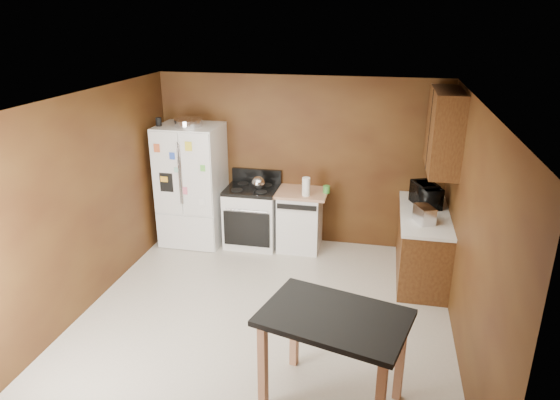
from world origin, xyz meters
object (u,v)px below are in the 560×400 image
(refrigerator, at_px, (192,185))
(gas_range, at_px, (252,215))
(green_canister, at_px, (327,189))
(pen_cup, at_px, (159,122))
(microwave, at_px, (426,196))
(roasting_pan, at_px, (188,123))
(island, at_px, (334,329))
(dishwasher, at_px, (300,219))
(kettle, at_px, (258,183))
(toaster, at_px, (424,214))
(paper_towel, at_px, (306,187))

(refrigerator, bearing_deg, gas_range, 3.81)
(green_canister, height_order, refrigerator, refrigerator)
(pen_cup, relative_size, microwave, 0.25)
(roasting_pan, relative_size, island, 0.29)
(dishwasher, bearing_deg, roasting_pan, -175.55)
(roasting_pan, relative_size, kettle, 2.03)
(refrigerator, distance_m, gas_range, 1.01)
(pen_cup, height_order, island, pen_cup)
(green_canister, relative_size, toaster, 0.37)
(kettle, distance_m, refrigerator, 1.02)
(microwave, height_order, gas_range, microwave)
(toaster, bearing_deg, green_canister, 123.24)
(green_canister, distance_m, dishwasher, 0.62)
(paper_towel, xyz_separation_m, microwave, (1.62, -0.07, 0.01))
(roasting_pan, relative_size, gas_range, 0.36)
(dishwasher, relative_size, island, 0.64)
(roasting_pan, xyz_separation_m, microwave, (3.33, -0.10, -0.82))
(gas_range, relative_size, island, 0.79)
(pen_cup, bearing_deg, microwave, -0.26)
(gas_range, xyz_separation_m, island, (1.55, -3.07, 0.31))
(pen_cup, distance_m, green_canister, 2.57)
(paper_towel, bearing_deg, kettle, 172.99)
(toaster, bearing_deg, island, -134.15)
(kettle, height_order, dishwasher, kettle)
(pen_cup, bearing_deg, paper_towel, 1.48)
(kettle, xyz_separation_m, microwave, (2.34, -0.16, 0.04))
(island, bearing_deg, dishwasher, 104.97)
(green_canister, bearing_deg, refrigerator, -177.10)
(dishwasher, bearing_deg, gas_range, -178.06)
(microwave, distance_m, gas_range, 2.52)
(roasting_pan, height_order, refrigerator, roasting_pan)
(paper_towel, xyz_separation_m, dishwasher, (-0.11, 0.16, -0.57))
(microwave, height_order, refrigerator, refrigerator)
(roasting_pan, height_order, gas_range, roasting_pan)
(kettle, bearing_deg, pen_cup, -174.21)
(kettle, distance_m, toaster, 2.41)
(kettle, bearing_deg, gas_range, 157.65)
(green_canister, height_order, microwave, microwave)
(refrigerator, relative_size, gas_range, 1.64)
(microwave, distance_m, refrigerator, 3.36)
(roasting_pan, bearing_deg, toaster, -12.24)
(roasting_pan, bearing_deg, gas_range, 6.47)
(gas_range, bearing_deg, refrigerator, -176.19)
(roasting_pan, bearing_deg, island, -50.62)
(roasting_pan, distance_m, green_canister, 2.19)
(toaster, bearing_deg, pen_cup, 146.90)
(paper_towel, relative_size, dishwasher, 0.30)
(roasting_pan, xyz_separation_m, island, (2.44, -2.97, -1.08))
(microwave, xyz_separation_m, island, (-0.90, -2.86, -0.27))
(toaster, relative_size, microwave, 0.59)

